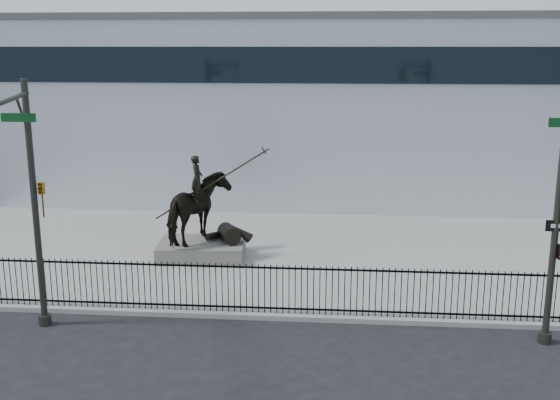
{
  "coord_description": "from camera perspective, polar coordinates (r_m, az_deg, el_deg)",
  "views": [
    {
      "loc": [
        1.23,
        -16.72,
        7.84
      ],
      "look_at": [
        -0.69,
        6.0,
        2.46
      ],
      "focal_mm": 42.0,
      "sensor_mm": 36.0,
      "label": 1
    }
  ],
  "objects": [
    {
      "name": "building",
      "position": [
        36.89,
        2.92,
        8.08
      ],
      "size": [
        44.0,
        14.0,
        9.0
      ],
      "primitive_type": "cube",
      "color": "silver",
      "rests_on": "ground"
    },
    {
      "name": "equestrian_statue",
      "position": [
        24.19,
        -6.79,
        -0.84
      ],
      "size": [
        4.02,
        2.63,
        3.41
      ],
      "rotation": [
        0.0,
        0.0,
        0.07
      ],
      "color": "black",
      "rests_on": "statue_plinth"
    },
    {
      "name": "picket_fence",
      "position": [
        19.3,
        0.85,
        -7.79
      ],
      "size": [
        22.1,
        0.1,
        1.5
      ],
      "color": "black",
      "rests_on": "plaza"
    },
    {
      "name": "ground",
      "position": [
        18.51,
        0.56,
        -11.79
      ],
      "size": [
        120.0,
        120.0,
        0.0
      ],
      "primitive_type": "plane",
      "color": "black",
      "rests_on": "ground"
    },
    {
      "name": "statue_plinth",
      "position": [
        24.62,
        -6.83,
        -4.3
      ],
      "size": [
        3.29,
        2.38,
        0.59
      ],
      "primitive_type": "cube",
      "rotation": [
        0.0,
        0.0,
        0.07
      ],
      "color": "#615F59",
      "rests_on": "plaza"
    },
    {
      "name": "traffic_signal_left",
      "position": [
        18.37,
        -21.06,
        0.41
      ],
      "size": [
        1.52,
        4.84,
        7.0
      ],
      "color": "#272924",
      "rests_on": "ground"
    },
    {
      "name": "plaza",
      "position": [
        24.99,
        1.77,
        -4.83
      ],
      "size": [
        30.0,
        12.0,
        0.15
      ],
      "primitive_type": "cube",
      "color": "gray",
      "rests_on": "ground"
    }
  ]
}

